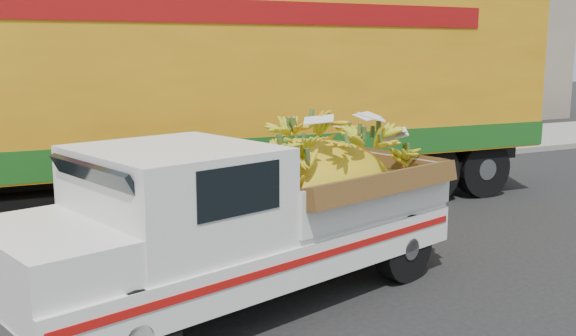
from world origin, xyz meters
name	(u,v)px	position (x,y,z in m)	size (l,w,h in m)	color
ground	(160,298)	(0.00, 0.00, 0.00)	(100.00, 100.00, 0.00)	black
curb	(76,191)	(0.00, 5.99, 0.07)	(60.00, 0.25, 0.15)	gray
sidewalk	(62,173)	(0.00, 8.09, 0.07)	(60.00, 4.00, 0.14)	gray
building_right	(394,46)	(14.00, 14.99, 3.00)	(14.00, 6.00, 6.00)	gray
pickup_truck	(268,210)	(1.18, -0.39, 0.98)	(5.54, 3.24, 1.83)	black
semi_trailer	(234,89)	(2.36, 3.54, 2.12)	(12.03, 3.05, 3.80)	black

